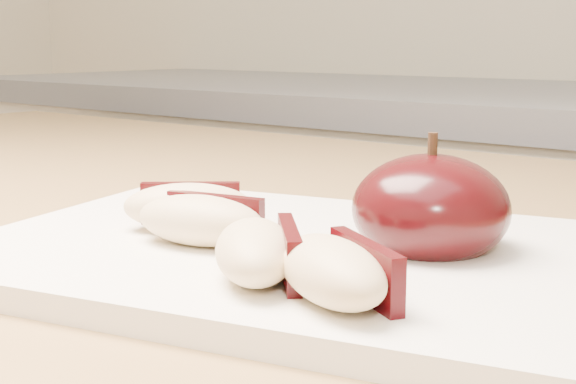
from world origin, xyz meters
The scene contains 6 objects.
cutting_board centered at (0.05, 0.38, 0.91)m, with size 0.30×0.22×0.01m, color white.
apple_half centered at (0.11, 0.42, 0.93)m, with size 0.10×0.10×0.06m.
apple_wedge_a centered at (-0.01, 0.37, 0.92)m, with size 0.07×0.07×0.02m.
apple_wedge_b centered at (0.02, 0.35, 0.92)m, with size 0.07×0.05×0.02m.
apple_wedge_c centered at (0.08, 0.32, 0.92)m, with size 0.07×0.07×0.02m.
apple_wedge_d centered at (0.12, 0.32, 0.92)m, with size 0.07×0.06×0.02m.
Camera 1 is at (0.29, 0.09, 1.01)m, focal length 50.00 mm.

